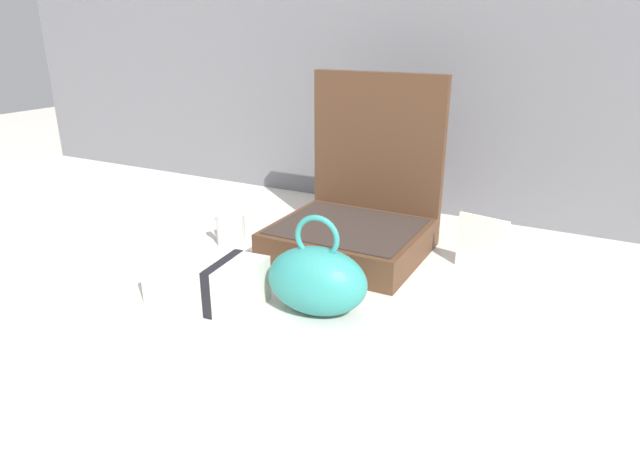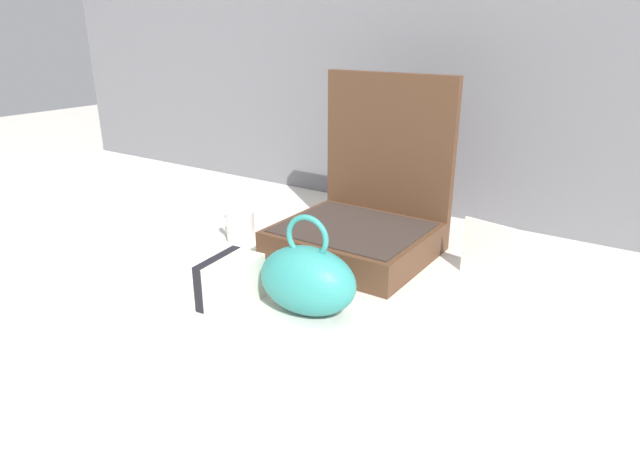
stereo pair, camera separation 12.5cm
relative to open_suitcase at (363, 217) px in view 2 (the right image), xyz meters
The scene contains 6 objects.
ground_plane 0.19m from the open_suitcase, 95.62° to the right, with size 6.00×6.00×0.00m, color beige.
open_suitcase is the anchor object (origin of this frame).
teal_pouch_handbag 0.35m from the open_suitcase, 78.50° to the right, with size 0.22×0.15×0.21m.
cream_toiletry_bag 0.44m from the open_suitcase, 110.40° to the right, with size 0.24×0.15×0.10m.
coffee_mug 0.34m from the open_suitcase, 157.99° to the right, with size 0.11×0.07×0.08m.
info_card_left 0.32m from the open_suitcase, ahead, with size 0.12×0.01×0.14m, color white.
Camera 2 is at (0.66, -0.99, 0.55)m, focal length 30.81 mm.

